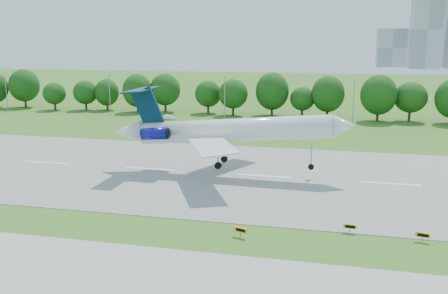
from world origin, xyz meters
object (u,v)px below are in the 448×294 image
Objects in this scene: service_vehicle_a at (168,117)px; service_vehicle_b at (222,122)px; taxi_sign_left at (240,230)px; airliner at (222,129)px.

service_vehicle_a is 17.34m from service_vehicle_b.
taxi_sign_left is at bearing -163.66° from service_vehicle_a.
airliner is 51.48m from service_vehicle_b.
service_vehicle_b is at bearing 102.68° from airliner.
airliner reaches higher than service_vehicle_a.
taxi_sign_left is 78.64m from service_vehicle_b.
airliner is 61.32m from service_vehicle_a.
taxi_sign_left is at bearing -72.95° from airliner.
service_vehicle_a is 1.11× the size of service_vehicle_b.
service_vehicle_b is (16.84, -4.13, -0.05)m from service_vehicle_a.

